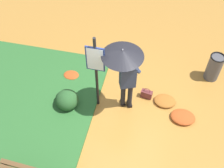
# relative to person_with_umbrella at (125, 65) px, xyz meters

# --- Properties ---
(ground_plane) EXTENTS (18.00, 18.00, 0.00)m
(ground_plane) POSITION_rel_person_with_umbrella_xyz_m (-0.08, 0.18, -1.55)
(ground_plane) COLOR #B27A33
(grass_verge) EXTENTS (4.80, 4.00, 0.05)m
(grass_verge) POSITION_rel_person_with_umbrella_xyz_m (3.09, 0.40, -1.53)
(grass_verge) COLOR #2D662D
(grass_verge) RESTS_ON ground_plane
(person_with_umbrella) EXTENTS (0.96, 0.96, 2.04)m
(person_with_umbrella) POSITION_rel_person_with_umbrella_xyz_m (0.00, 0.00, 0.00)
(person_with_umbrella) COLOR black
(person_with_umbrella) RESTS_ON ground_plane
(info_sign_post) EXTENTS (0.44, 0.07, 2.30)m
(info_sign_post) POSITION_rel_person_with_umbrella_xyz_m (0.66, 0.10, -0.11)
(info_sign_post) COLOR black
(info_sign_post) RESTS_ON ground_plane
(handbag) EXTENTS (0.32, 0.19, 0.37)m
(handbag) POSITION_rel_person_with_umbrella_xyz_m (-0.57, -0.41, -1.42)
(handbag) COLOR brown
(handbag) RESTS_ON ground_plane
(trash_bin) EXTENTS (0.42, 0.42, 0.83)m
(trash_bin) POSITION_rel_person_with_umbrella_xyz_m (-2.30, -1.55, -1.13)
(trash_bin) COLOR #4C4C51
(trash_bin) RESTS_ON ground_plane
(shrub_cluster) EXTENTS (0.65, 0.59, 0.53)m
(shrub_cluster) POSITION_rel_person_with_umbrella_xyz_m (1.46, 0.33, -1.30)
(shrub_cluster) COLOR #285628
(shrub_cluster) RESTS_ON ground_plane
(leaf_pile_near_person) EXTENTS (0.58, 0.47, 0.13)m
(leaf_pile_near_person) POSITION_rel_person_with_umbrella_xyz_m (-1.09, -0.34, -1.49)
(leaf_pile_near_person) COLOR #A86023
(leaf_pile_near_person) RESTS_ON ground_plane
(leaf_pile_by_bench) EXTENTS (0.63, 0.50, 0.14)m
(leaf_pile_by_bench) POSITION_rel_person_with_umbrella_xyz_m (-1.59, 0.08, -1.48)
(leaf_pile_by_bench) COLOR #B74C1E
(leaf_pile_by_bench) RESTS_ON ground_plane
(leaf_pile_far_path) EXTENTS (0.45, 0.36, 0.10)m
(leaf_pile_far_path) POSITION_rel_person_with_umbrella_xyz_m (1.68, -0.69, -1.50)
(leaf_pile_far_path) COLOR #B74C1E
(leaf_pile_far_path) RESTS_ON ground_plane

